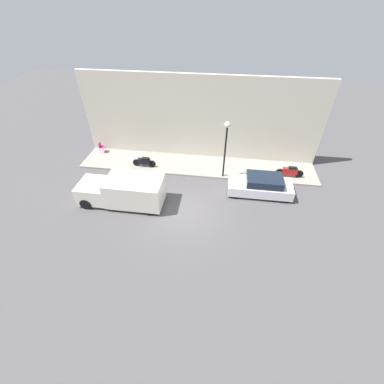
# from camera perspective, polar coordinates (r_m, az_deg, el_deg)

# --- Properties ---
(ground_plane) EXTENTS (60.00, 60.00, 0.00)m
(ground_plane) POSITION_cam_1_polar(r_m,az_deg,el_deg) (15.96, -1.32, -4.63)
(ground_plane) COLOR #514F51
(sidewalk) EXTENTS (2.85, 17.86, 0.14)m
(sidewalk) POSITION_cam_1_polar(r_m,az_deg,el_deg) (20.00, 1.03, 5.90)
(sidewalk) COLOR gray
(sidewalk) RESTS_ON ground_plane
(building_facade) EXTENTS (0.30, 17.86, 6.37)m
(building_facade) POSITION_cam_1_polar(r_m,az_deg,el_deg) (19.90, 1.72, 15.91)
(building_facade) COLOR beige
(building_facade) RESTS_ON ground_plane
(parked_car) EXTENTS (1.75, 4.18, 1.36)m
(parked_car) POSITION_cam_1_polar(r_m,az_deg,el_deg) (17.59, 15.03, 1.43)
(parked_car) COLOR silver
(parked_car) RESTS_ON ground_plane
(delivery_van) EXTENTS (2.00, 5.34, 1.88)m
(delivery_van) POSITION_cam_1_polar(r_m,az_deg,el_deg) (16.62, -15.17, 0.25)
(delivery_van) COLOR silver
(delivery_van) RESTS_ON ground_plane
(motorcycle_black) EXTENTS (0.30, 1.77, 0.76)m
(motorcycle_black) POSITION_cam_1_polar(r_m,az_deg,el_deg) (19.90, -10.57, 6.64)
(motorcycle_black) COLOR black
(motorcycle_black) RESTS_ON sidewalk
(motorcycle_red) EXTENTS (0.30, 1.94, 0.82)m
(motorcycle_red) POSITION_cam_1_polar(r_m,az_deg,el_deg) (19.73, 20.94, 4.29)
(motorcycle_red) COLOR #B21E1E
(motorcycle_red) RESTS_ON sidewalk
(streetlamp) EXTENTS (0.40, 0.40, 4.16)m
(streetlamp) POSITION_cam_1_polar(r_m,az_deg,el_deg) (17.33, 7.61, 11.75)
(streetlamp) COLOR black
(streetlamp) RESTS_ON sidewalk
(cafe_chair) EXTENTS (0.40, 0.40, 0.87)m
(cafe_chair) POSITION_cam_1_polar(r_m,az_deg,el_deg) (22.61, -19.48, 9.49)
(cafe_chair) COLOR #D8338C
(cafe_chair) RESTS_ON sidewalk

